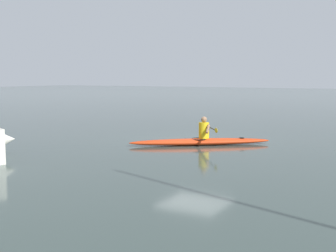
{
  "coord_description": "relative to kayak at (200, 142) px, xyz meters",
  "views": [
    {
      "loc": [
        -8.01,
        15.95,
        2.49
      ],
      "look_at": [
        -0.61,
        3.14,
        0.9
      ],
      "focal_mm": 49.74,
      "sensor_mm": 36.0,
      "label": 1
    }
  ],
  "objects": [
    {
      "name": "ground_plane",
      "position": [
        0.67,
        -0.92,
        -0.12
      ],
      "size": [
        160.0,
        160.0,
        0.0
      ],
      "primitive_type": "plane",
      "color": "#384742"
    },
    {
      "name": "kayak",
      "position": [
        0.0,
        0.0,
        0.0
      ],
      "size": [
        4.46,
        3.67,
        0.24
      ],
      "color": "red",
      "rests_on": "ground"
    },
    {
      "name": "kayaker",
      "position": [
        -0.12,
        -0.09,
        0.46
      ],
      "size": [
        1.53,
        1.95,
        0.79
      ],
      "color": "yellow",
      "rests_on": "kayak"
    }
  ]
}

